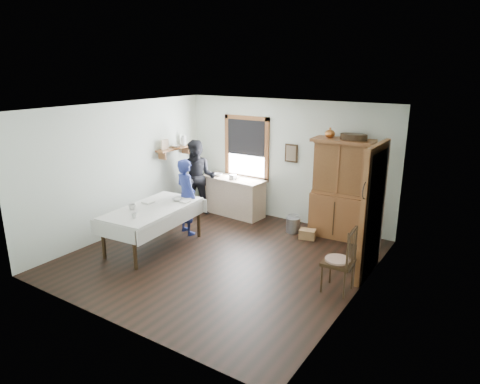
{
  "coord_description": "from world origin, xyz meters",
  "views": [
    {
      "loc": [
        4.21,
        -5.83,
        3.37
      ],
      "look_at": [
        0.22,
        0.3,
        1.22
      ],
      "focal_mm": 32.0,
      "sensor_mm": 36.0,
      "label": 1
    }
  ],
  "objects_px": {
    "china_hutch": "(340,189)",
    "spindle_chair": "(338,259)",
    "work_counter": "(233,196)",
    "woman_blue": "(186,199)",
    "dining_table": "(154,227)",
    "wicker_basket": "(307,234)",
    "figure_dark": "(198,181)",
    "pail": "(293,225)"
  },
  "relations": [
    {
      "from": "dining_table",
      "to": "wicker_basket",
      "type": "xyz_separation_m",
      "value": [
        2.32,
        2.0,
        -0.31
      ]
    },
    {
      "from": "china_hutch",
      "to": "woman_blue",
      "type": "height_order",
      "value": "china_hutch"
    },
    {
      "from": "dining_table",
      "to": "wicker_basket",
      "type": "height_order",
      "value": "dining_table"
    },
    {
      "from": "china_hutch",
      "to": "spindle_chair",
      "type": "xyz_separation_m",
      "value": [
        0.8,
        -2.15,
        -0.48
      ]
    },
    {
      "from": "dining_table",
      "to": "spindle_chair",
      "type": "distance_m",
      "value": 3.59
    },
    {
      "from": "spindle_chair",
      "to": "pail",
      "type": "bearing_deg",
      "value": 128.27
    },
    {
      "from": "china_hutch",
      "to": "wicker_basket",
      "type": "xyz_separation_m",
      "value": [
        -0.45,
        -0.46,
        -0.91
      ]
    },
    {
      "from": "dining_table",
      "to": "spindle_chair",
      "type": "height_order",
      "value": "spindle_chair"
    },
    {
      "from": "china_hutch",
      "to": "spindle_chair",
      "type": "height_order",
      "value": "china_hutch"
    },
    {
      "from": "dining_table",
      "to": "spindle_chair",
      "type": "xyz_separation_m",
      "value": [
        3.57,
        0.31,
        0.13
      ]
    },
    {
      "from": "dining_table",
      "to": "spindle_chair",
      "type": "bearing_deg",
      "value": 4.97
    },
    {
      "from": "china_hutch",
      "to": "wicker_basket",
      "type": "bearing_deg",
      "value": -137.21
    },
    {
      "from": "work_counter",
      "to": "woman_blue",
      "type": "distance_m",
      "value": 1.54
    },
    {
      "from": "woman_blue",
      "to": "wicker_basket",
      "type": "bearing_deg",
      "value": -133.48
    },
    {
      "from": "pail",
      "to": "dining_table",
      "type": "bearing_deg",
      "value": -131.45
    },
    {
      "from": "pail",
      "to": "wicker_basket",
      "type": "relative_size",
      "value": 0.98
    },
    {
      "from": "china_hutch",
      "to": "dining_table",
      "type": "xyz_separation_m",
      "value": [
        -2.77,
        -2.46,
        -0.61
      ]
    },
    {
      "from": "spindle_chair",
      "to": "woman_blue",
      "type": "relative_size",
      "value": 0.72
    },
    {
      "from": "pail",
      "to": "woman_blue",
      "type": "height_order",
      "value": "woman_blue"
    },
    {
      "from": "figure_dark",
      "to": "work_counter",
      "type": "bearing_deg",
      "value": 4.84
    },
    {
      "from": "work_counter",
      "to": "figure_dark",
      "type": "xyz_separation_m",
      "value": [
        -0.71,
        -0.42,
        0.37
      ]
    },
    {
      "from": "pail",
      "to": "spindle_chair",
      "type": "bearing_deg",
      "value": -48.04
    },
    {
      "from": "wicker_basket",
      "to": "figure_dark",
      "type": "relative_size",
      "value": 0.2
    },
    {
      "from": "wicker_basket",
      "to": "figure_dark",
      "type": "bearing_deg",
      "value": 179.92
    },
    {
      "from": "china_hutch",
      "to": "wicker_basket",
      "type": "distance_m",
      "value": 1.12
    },
    {
      "from": "work_counter",
      "to": "woman_blue",
      "type": "relative_size",
      "value": 1.05
    },
    {
      "from": "spindle_chair",
      "to": "figure_dark",
      "type": "bearing_deg",
      "value": 153.75
    },
    {
      "from": "china_hutch",
      "to": "figure_dark",
      "type": "height_order",
      "value": "china_hutch"
    },
    {
      "from": "wicker_basket",
      "to": "woman_blue",
      "type": "xyz_separation_m",
      "value": [
        -2.25,
        -1.08,
        0.64
      ]
    },
    {
      "from": "china_hutch",
      "to": "pail",
      "type": "xyz_separation_m",
      "value": [
        -0.86,
        -0.3,
        -0.85
      ]
    },
    {
      "from": "dining_table",
      "to": "woman_blue",
      "type": "relative_size",
      "value": 1.37
    },
    {
      "from": "wicker_basket",
      "to": "spindle_chair",
      "type": "bearing_deg",
      "value": -53.3
    },
    {
      "from": "china_hutch",
      "to": "spindle_chair",
      "type": "bearing_deg",
      "value": -72.44
    },
    {
      "from": "china_hutch",
      "to": "figure_dark",
      "type": "relative_size",
      "value": 1.24
    },
    {
      "from": "spindle_chair",
      "to": "wicker_basket",
      "type": "height_order",
      "value": "spindle_chair"
    },
    {
      "from": "pail",
      "to": "wicker_basket",
      "type": "xyz_separation_m",
      "value": [
        0.41,
        -0.17,
        -0.06
      ]
    },
    {
      "from": "work_counter",
      "to": "dining_table",
      "type": "relative_size",
      "value": 0.77
    },
    {
      "from": "work_counter",
      "to": "china_hutch",
      "type": "bearing_deg",
      "value": 5.08
    },
    {
      "from": "china_hutch",
      "to": "spindle_chair",
      "type": "distance_m",
      "value": 2.34
    },
    {
      "from": "china_hutch",
      "to": "woman_blue",
      "type": "distance_m",
      "value": 3.13
    },
    {
      "from": "figure_dark",
      "to": "pail",
      "type": "bearing_deg",
      "value": -22.18
    },
    {
      "from": "work_counter",
      "to": "china_hutch",
      "type": "relative_size",
      "value": 0.76
    }
  ]
}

